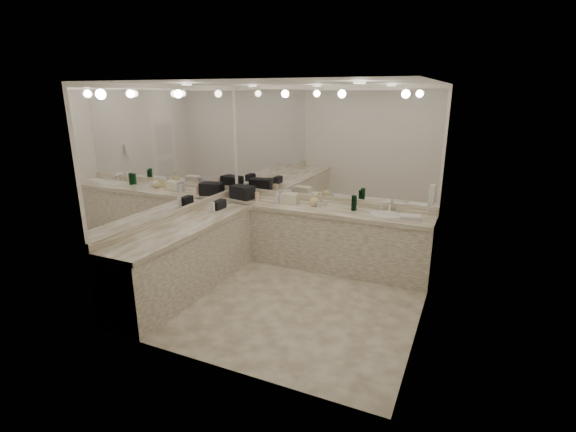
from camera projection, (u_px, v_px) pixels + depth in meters
The scene contains 33 objects.
floor at pixel (287, 299), 5.26m from camera, with size 3.20×3.20×0.00m, color beige.
ceiling at pixel (286, 83), 4.52m from camera, with size 3.20×3.20×0.00m, color white.
wall_back at pixel (328, 176), 6.20m from camera, with size 3.20×0.02×2.60m, color silver.
wall_left at pixel (177, 187), 5.53m from camera, with size 0.02×3.00×2.60m, color silver.
wall_right at pixel (429, 215), 4.26m from camera, with size 0.02×3.00×2.60m, color silver.
vanity_back_base at pixel (320, 238), 6.19m from camera, with size 3.20×0.60×0.84m, color silver.
vanity_back_top at pixel (321, 209), 6.05m from camera, with size 3.20×0.64×0.06m, color silver.
vanity_left_base at pixel (186, 260), 5.40m from camera, with size 0.60×2.40×0.84m, color silver.
vanity_left_top at pixel (184, 227), 5.26m from camera, with size 0.64×2.42×0.06m, color silver.
backsplash_back at pixel (327, 200), 6.28m from camera, with size 3.20×0.04×0.10m, color silver.
backsplash_left at pixel (180, 212), 5.62m from camera, with size 0.04×3.00×0.10m, color silver.
mirror_back at pixel (329, 144), 6.06m from camera, with size 3.12×0.01×1.55m, color white.
mirror_left at pixel (175, 151), 5.39m from camera, with size 0.01×2.92×1.55m, color white.
sink at pixel (386, 215), 5.68m from camera, with size 0.44×0.44×0.03m, color white.
faucet at pixel (390, 206), 5.84m from camera, with size 0.24×0.16×0.14m, color silver.
wall_phone at pixel (432, 195), 4.87m from camera, with size 0.06×0.10×0.24m, color white.
door at pixel (418, 254), 3.90m from camera, with size 0.02×0.82×2.10m, color white.
black_toiletry_bag at pixel (242, 192), 6.52m from camera, with size 0.36×0.22×0.20m, color black.
black_bag_spill at pixel (219, 205), 5.96m from camera, with size 0.10×0.23×0.12m, color black.
cream_cosmetic_case at pixel (290, 198), 6.26m from camera, with size 0.25×0.16×0.15m, color beige.
hand_towel at pixel (411, 217), 5.51m from camera, with size 0.27×0.18×0.04m, color white.
lotion_left at pixel (213, 207), 5.82m from camera, with size 0.05×0.05×0.13m, color white.
soap_bottle_a at pixel (284, 197), 6.27m from camera, with size 0.07×0.07×0.18m, color silver.
soap_bottle_b at pixel (278, 197), 6.28m from camera, with size 0.08×0.08×0.18m, color silver.
soap_bottle_c at pixel (314, 200), 6.10m from camera, with size 0.15×0.15×0.19m, color beige.
green_bottle_0 at pixel (354, 202), 5.93m from camera, with size 0.06×0.06×0.20m, color #0D552A.
green_bottle_1 at pixel (354, 203), 5.86m from camera, with size 0.07×0.07×0.22m, color #0D552A.
green_bottle_2 at pixel (354, 203), 5.90m from camera, with size 0.07×0.07×0.20m, color #0D552A.
amenity_bottle_0 at pixel (275, 199), 6.28m from camera, with size 0.04×0.04×0.12m, color white.
amenity_bottle_1 at pixel (257, 196), 6.41m from camera, with size 0.07×0.07×0.13m, color #E0B28C.
amenity_bottle_2 at pixel (325, 203), 6.10m from camera, with size 0.05×0.05×0.09m, color silver.
amenity_bottle_3 at pixel (318, 204), 6.01m from camera, with size 0.04×0.04×0.11m, color silver.
amenity_bottle_4 at pixel (311, 201), 6.23m from camera, with size 0.04×0.04×0.10m, color #F2D84C.
Camera 1 is at (1.98, -4.31, 2.50)m, focal length 26.00 mm.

